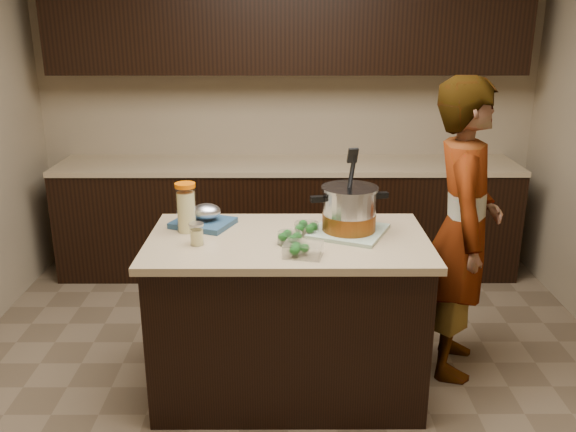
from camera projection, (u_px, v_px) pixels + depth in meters
name	position (u px, v px, depth m)	size (l,w,h in m)	color
ground_plane	(288.00, 387.00, 3.45)	(4.00, 4.00, 0.00)	brown
room_shell	(288.00, 78.00, 2.91)	(4.04, 4.04, 2.72)	tan
back_cabinets	(287.00, 157.00, 4.80)	(3.60, 0.63, 2.33)	black
island	(288.00, 315.00, 3.30)	(1.46, 0.81, 0.90)	black
dish_towel	(349.00, 231.00, 3.23)	(0.36, 0.36, 0.02)	#5D8B67
stock_pot	(349.00, 212.00, 3.20)	(0.42, 0.35, 0.42)	#B7B7BC
lemonade_pitcher	(186.00, 209.00, 3.22)	(0.13, 0.13, 0.26)	#D1C680
mason_jar	(197.00, 234.00, 3.06)	(0.09, 0.09, 0.12)	#D1C680
broccoli_tub_left	(306.00, 229.00, 3.21)	(0.15, 0.15, 0.06)	silver
broccoli_tub_right	(290.00, 239.00, 3.08)	(0.13, 0.13, 0.06)	silver
broccoli_tub_rect	(303.00, 250.00, 2.92)	(0.20, 0.17, 0.07)	silver
blue_tray	(204.00, 219.00, 3.34)	(0.38, 0.34, 0.12)	navy
person	(463.00, 231.00, 3.41)	(0.62, 0.41, 1.71)	gray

